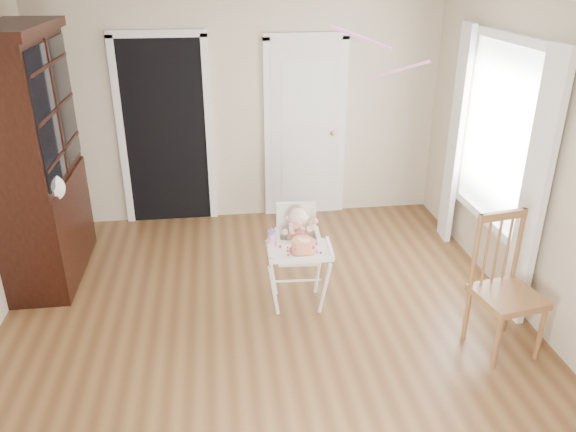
{
  "coord_description": "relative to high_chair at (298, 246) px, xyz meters",
  "views": [
    {
      "loc": [
        -0.34,
        -3.82,
        2.82
      ],
      "look_at": [
        0.22,
        0.36,
        0.91
      ],
      "focal_mm": 35.0,
      "sensor_mm": 36.0,
      "label": 1
    }
  ],
  "objects": [
    {
      "name": "floor",
      "position": [
        -0.31,
        -0.45,
        -0.58
      ],
      "size": [
        5.0,
        5.0,
        0.0
      ],
      "primitive_type": "plane",
      "color": "brown",
      "rests_on": "ground"
    },
    {
      "name": "wall_back",
      "position": [
        -0.31,
        2.05,
        0.77
      ],
      "size": [
        4.5,
        0.0,
        4.5
      ],
      "primitive_type": "plane",
      "rotation": [
        1.57,
        0.0,
        0.0
      ],
      "color": "beige",
      "rests_on": "floor"
    },
    {
      "name": "wall_right",
      "position": [
        1.94,
        -0.45,
        0.77
      ],
      "size": [
        0.0,
        5.0,
        5.0
      ],
      "primitive_type": "plane",
      "rotation": [
        1.57,
        0.0,
        -1.57
      ],
      "color": "beige",
      "rests_on": "floor"
    },
    {
      "name": "doorway",
      "position": [
        -1.21,
        2.03,
        0.53
      ],
      "size": [
        1.06,
        0.05,
        2.22
      ],
      "color": "black",
      "rests_on": "wall_back"
    },
    {
      "name": "closet_door",
      "position": [
        0.39,
        2.02,
        0.44
      ],
      "size": [
        0.96,
        0.09,
        2.13
      ],
      "color": "white",
      "rests_on": "wall_back"
    },
    {
      "name": "window_right",
      "position": [
        1.86,
        0.35,
        0.7
      ],
      "size": [
        0.13,
        1.84,
        2.3
      ],
      "color": "white",
      "rests_on": "wall_right"
    },
    {
      "name": "high_chair",
      "position": [
        0.0,
        0.0,
        0.0
      ],
      "size": [
        0.57,
        0.69,
        0.94
      ],
      "rotation": [
        0.0,
        0.0,
        -0.06
      ],
      "color": "white",
      "rests_on": "floor"
    },
    {
      "name": "baby",
      "position": [
        0.0,
        0.02,
        0.13
      ],
      "size": [
        0.27,
        0.21,
        0.41
      ],
      "rotation": [
        0.0,
        0.0,
        -0.06
      ],
      "color": "beige",
      "rests_on": "high_chair"
    },
    {
      "name": "cake",
      "position": [
        0.01,
        -0.25,
        0.13
      ],
      "size": [
        0.24,
        0.24,
        0.11
      ],
      "color": "silver",
      "rests_on": "high_chair"
    },
    {
      "name": "sippy_cup",
      "position": [
        -0.23,
        -0.09,
        0.14
      ],
      "size": [
        0.07,
        0.07,
        0.17
      ],
      "rotation": [
        0.0,
        0.0,
        -0.06
      ],
      "color": "#ED91CF",
      "rests_on": "high_chair"
    },
    {
      "name": "china_cabinet",
      "position": [
        -2.3,
        0.87,
        0.6
      ],
      "size": [
        0.62,
        1.4,
        2.37
      ],
      "color": "black",
      "rests_on": "floor"
    },
    {
      "name": "dining_chair",
      "position": [
        1.5,
        -0.83,
        -0.06
      ],
      "size": [
        0.53,
        0.53,
        1.11
      ],
      "rotation": [
        0.0,
        0.0,
        0.17
      ],
      "color": "brown",
      "rests_on": "floor"
    },
    {
      "name": "streamer",
      "position": [
        0.43,
        -0.15,
        1.74
      ],
      "size": [
        0.4,
        0.33,
        0.15
      ],
      "primitive_type": null,
      "rotation": [
        0.26,
        0.0,
        0.9
      ],
      "color": "pink",
      "rests_on": "ceiling"
    }
  ]
}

